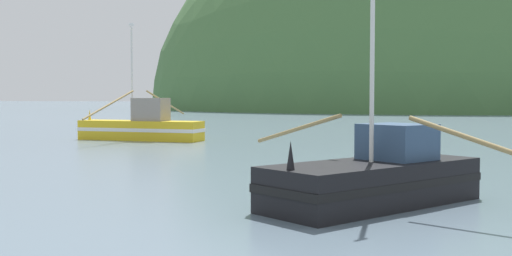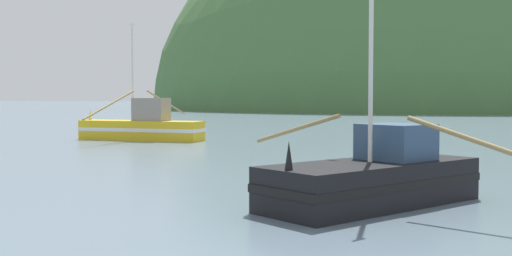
% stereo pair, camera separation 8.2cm
% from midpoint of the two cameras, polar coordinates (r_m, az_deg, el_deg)
% --- Properties ---
extents(hill_mid_left, '(118.13, 94.50, 94.70)m').
position_cam_midpoint_polar(hill_mid_left, '(262.81, 17.27, 2.13)').
color(hill_mid_left, '#47703D').
rests_on(hill_mid_left, ground).
extents(hill_far_center, '(122.70, 98.16, 97.97)m').
position_cam_midpoint_polar(hill_far_center, '(149.10, 14.28, 1.69)').
color(hill_far_center, '#47703D').
rests_on(hill_far_center, ground).
extents(fishing_boat_black, '(7.65, 6.65, 7.28)m').
position_cam_midpoint_polar(fishing_boat_black, '(17.39, 10.50, -4.41)').
color(fishing_boat_black, black).
rests_on(fishing_boat_black, ground).
extents(fishing_boat_yellow, '(8.70, 12.83, 7.69)m').
position_cam_midpoint_polar(fishing_boat_yellow, '(42.61, -10.20, 0.13)').
color(fishing_boat_yellow, gold).
rests_on(fishing_boat_yellow, ground).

